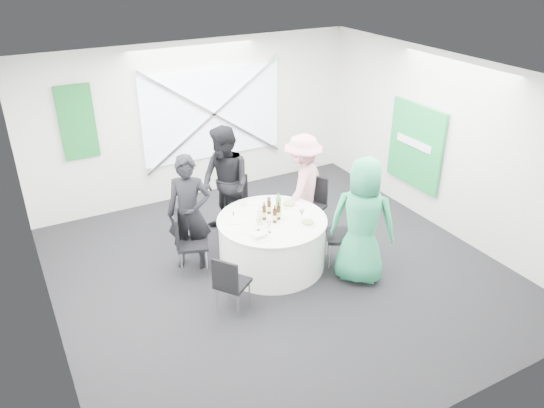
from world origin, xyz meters
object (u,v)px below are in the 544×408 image
chair_back_left (186,239)px  clear_water_bottle (259,217)px  banquet_table (272,242)px  chair_back_right (313,200)px  person_man_back (225,184)px  person_man_back_left (189,213)px  chair_front_right (350,230)px  chair_front_left (230,281)px  person_woman_green (362,221)px  green_water_bottle (278,206)px  chair_back (239,202)px  person_woman_pink (302,186)px

chair_back_left → clear_water_bottle: (0.91, -0.47, 0.33)m
banquet_table → clear_water_bottle: (-0.23, -0.05, 0.50)m
chair_back_right → person_man_back: (-1.30, 0.50, 0.38)m
chair_back_left → person_man_back_left: (0.12, 0.15, 0.31)m
chair_front_right → chair_front_left: (-1.96, -0.19, -0.11)m
banquet_table → chair_front_right: bearing=-28.8°
person_woman_green → banquet_table: bearing=-0.0°
person_woman_green → green_water_bottle: bearing=-8.8°
chair_front_right → clear_water_bottle: 1.32m
chair_front_left → chair_back_left: bearing=-28.7°
chair_front_left → person_woman_green: person_woman_green is taller
chair_front_right → chair_back: bearing=-119.8°
chair_back_left → green_water_bottle: (1.30, -0.31, 0.34)m
person_man_back → person_man_back_left: bearing=-67.6°
chair_back_right → chair_front_right: size_ratio=0.91×
banquet_table → person_man_back_left: (-1.02, 0.56, 0.47)m
person_man_back_left → chair_back_left: bearing=-100.4°
chair_back → chair_back_right: chair_back is taller
chair_front_left → person_man_back: 2.02m
banquet_table → person_man_back: person_man_back is taller
clear_water_bottle → person_woman_green: bearing=-35.5°
banquet_table → chair_back_left: size_ratio=1.67×
person_woman_green → clear_water_bottle: (-1.14, 0.81, -0.03)m
chair_front_right → person_man_back: 2.05m
chair_back → chair_back_left: chair_back is taller
chair_back_right → person_woman_pink: 0.36m
chair_back_right → person_man_back_left: 2.12m
banquet_table → chair_front_left: chair_front_left is taller
chair_back → person_woman_green: 2.18m
person_man_back_left → chair_back_right: bearing=29.9°
chair_back → person_woman_pink: 1.03m
chair_front_right → person_woman_pink: 1.18m
chair_front_right → clear_water_bottle: (-1.19, 0.48, 0.29)m
chair_back_right → person_woman_green: 1.52m
chair_back → person_man_back: 0.41m
person_man_back → banquet_table: bearing=0.0°
banquet_table → chair_back: chair_back is taller
banquet_table → chair_back: size_ratio=1.64×
chair_front_left → person_woman_green: 1.96m
chair_front_right → person_man_back: person_man_back is taller
green_water_bottle → banquet_table: bearing=-147.1°
banquet_table → person_man_back_left: person_man_back_left is taller
green_water_bottle → chair_back: bearing=100.1°
chair_back_left → green_water_bottle: 1.38m
chair_back → clear_water_bottle: clear_water_bottle is taller
chair_back_left → person_woman_pink: (2.02, 0.21, 0.29)m
chair_back_left → person_man_back_left: size_ratio=0.55×
chair_back_right → green_water_bottle: size_ratio=2.88×
chair_back → green_water_bottle: (0.17, -0.97, 0.33)m
chair_back_right → person_man_back: bearing=-140.2°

